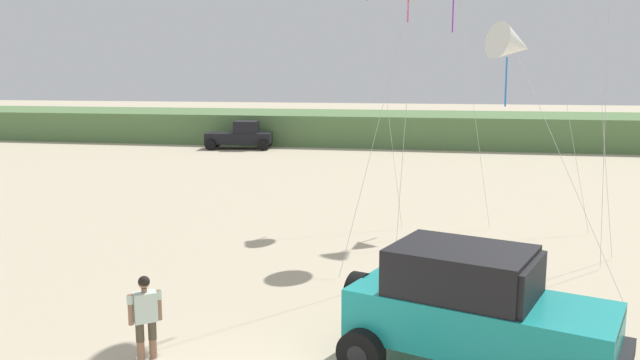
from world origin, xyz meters
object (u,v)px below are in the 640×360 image
object	(u,v)px
distant_pickup	(241,136)
person_watching	(145,315)
kite_yellow_diamond	(513,45)
jeep	(476,310)

from	to	relation	value
distant_pickup	person_watching	bearing A→B (deg)	-74.51
kite_yellow_diamond	jeep	bearing A→B (deg)	-97.76
jeep	person_watching	size ratio (longest dim) A/B	3.00
distant_pickup	jeep	bearing A→B (deg)	-65.20
person_watching	distant_pickup	size ratio (longest dim) A/B	0.35
person_watching	jeep	bearing A→B (deg)	7.13
jeep	distant_pickup	distance (m)	35.64
person_watching	distant_pickup	distance (m)	34.32
distant_pickup	kite_yellow_diamond	distance (m)	28.80
person_watching	distant_pickup	world-z (taller)	distant_pickup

